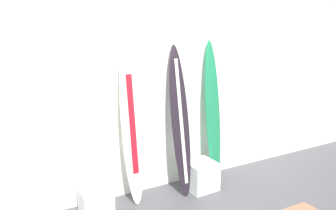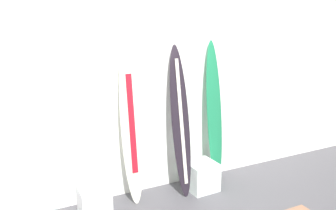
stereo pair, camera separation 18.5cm
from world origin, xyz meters
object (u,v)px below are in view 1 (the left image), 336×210
at_px(surfboard_emerald, 213,115).
at_px(display_block_left, 201,175).
at_px(display_block_center, 96,203).
at_px(surfboard_ivory, 132,124).
at_px(surfboard_charcoal, 180,122).

xyz_separation_m(surfboard_emerald, display_block_left, (-0.28, -0.16, -0.76)).
bearing_deg(display_block_center, surfboard_emerald, 5.64).
xyz_separation_m(surfboard_ivory, surfboard_charcoal, (0.64, -0.06, -0.04)).
bearing_deg(surfboard_emerald, surfboard_ivory, -179.60).
distance_m(surfboard_emerald, display_block_left, 0.83).
bearing_deg(surfboard_ivory, surfboard_charcoal, -5.76).
relative_size(surfboard_emerald, display_block_center, 5.33).
relative_size(surfboard_ivory, display_block_left, 5.15).
relative_size(surfboard_charcoal, display_block_center, 5.25).
bearing_deg(surfboard_charcoal, surfboard_emerald, 7.45).
relative_size(surfboard_charcoal, display_block_left, 4.93).
distance_m(surfboard_charcoal, display_block_center, 1.41).
relative_size(surfboard_ivory, surfboard_emerald, 1.03).
distance_m(surfboard_ivory, display_block_center, 0.99).
distance_m(surfboard_ivory, surfboard_charcoal, 0.64).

